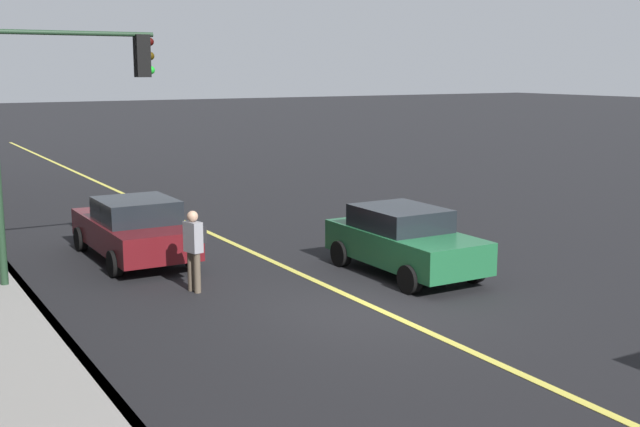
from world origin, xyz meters
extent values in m
plane|color=black|center=(0.00, 0.00, 0.00)|extent=(200.00, 200.00, 0.00)
cube|color=slate|center=(0.00, 5.61, 0.07)|extent=(80.00, 0.16, 0.15)
cube|color=#D8CC4C|center=(0.00, 0.00, 0.01)|extent=(80.00, 0.16, 0.01)
cube|color=#591116|center=(6.22, 2.74, 0.63)|extent=(4.52, 1.84, 0.67)
cube|color=black|center=(5.92, 2.74, 1.23)|extent=(1.88, 1.69, 0.54)
cylinder|color=black|center=(7.71, 3.64, 0.30)|extent=(0.60, 0.22, 0.60)
cylinder|color=black|center=(7.71, 1.85, 0.30)|extent=(0.60, 0.22, 0.60)
cylinder|color=black|center=(4.72, 3.64, 0.30)|extent=(0.60, 0.22, 0.60)
cylinder|color=black|center=(4.72, 1.85, 0.30)|extent=(0.60, 0.22, 0.60)
cube|color=#1E6038|center=(1.73, -2.03, 0.65)|extent=(4.03, 1.74, 0.69)
cube|color=black|center=(1.94, -2.03, 1.24)|extent=(1.98, 1.60, 0.49)
cylinder|color=black|center=(0.40, -2.88, 0.30)|extent=(0.60, 0.22, 0.60)
cylinder|color=black|center=(0.40, -1.18, 0.30)|extent=(0.60, 0.22, 0.60)
cylinder|color=black|center=(3.06, -2.88, 0.30)|extent=(0.60, 0.22, 0.60)
cylinder|color=black|center=(3.06, -1.18, 0.30)|extent=(0.60, 0.22, 0.60)
cylinder|color=brown|center=(2.64, 2.53, 0.42)|extent=(0.17, 0.17, 0.84)
cylinder|color=brown|center=(2.85, 2.58, 0.42)|extent=(0.17, 0.17, 0.84)
cube|color=gray|center=(2.75, 2.56, 1.15)|extent=(0.44, 0.31, 0.63)
sphere|color=tan|center=(2.75, 2.56, 1.58)|extent=(0.23, 0.23, 0.23)
cube|color=black|center=(2.79, 2.39, 1.18)|extent=(0.29, 0.22, 0.34)
cylinder|color=#1E3823|center=(4.73, 4.25, 5.24)|extent=(0.10, 3.34, 0.10)
cube|color=black|center=(4.73, 2.83, 4.79)|extent=(0.28, 0.30, 0.90)
sphere|color=#360605|center=(4.73, 2.65, 5.09)|extent=(0.18, 0.18, 0.18)
sphere|color=#392905|center=(4.73, 2.65, 4.79)|extent=(0.18, 0.18, 0.18)
sphere|color=green|center=(4.73, 2.65, 4.49)|extent=(0.18, 0.18, 0.18)
camera|label=1|loc=(-12.30, 8.34, 4.53)|focal=44.94mm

